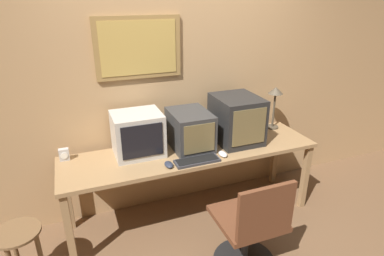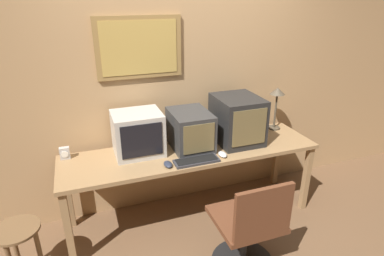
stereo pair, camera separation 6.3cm
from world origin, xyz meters
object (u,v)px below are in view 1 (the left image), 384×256
at_px(mouse_near_keyboard, 223,154).
at_px(side_stool, 20,245).
at_px(monitor_left, 138,134).
at_px(monitor_right, 236,119).
at_px(desk_lamp, 275,97).
at_px(desk_clock, 64,155).
at_px(monitor_center, 190,130).
at_px(mouse_far_corner, 169,165).
at_px(office_chair, 251,231).
at_px(keyboard_main, 197,161).

relative_size(mouse_near_keyboard, side_stool, 0.22).
relative_size(monitor_left, side_stool, 0.85).
relative_size(monitor_right, desk_lamp, 1.07).
relative_size(mouse_near_keyboard, desk_clock, 1.02).
relative_size(monitor_center, monitor_right, 0.96).
xyz_separation_m(monitor_right, desk_clock, (-1.56, 0.17, -0.17)).
xyz_separation_m(mouse_far_corner, desk_lamp, (1.28, 0.40, 0.32)).
xyz_separation_m(mouse_far_corner, desk_clock, (-0.80, 0.43, 0.04)).
xyz_separation_m(monitor_right, desk_lamp, (0.52, 0.14, 0.12)).
bearing_deg(office_chair, mouse_far_corner, 129.68).
bearing_deg(monitor_center, monitor_right, -3.06).
bearing_deg(office_chair, desk_clock, 141.82).
xyz_separation_m(desk_clock, office_chair, (1.27, -1.00, -0.41)).
height_order(desk_clock, desk_lamp, desk_lamp).
bearing_deg(monitor_left, keyboard_main, -38.79).
xyz_separation_m(monitor_center, side_stool, (-1.47, -0.38, -0.53)).
distance_m(monitor_left, desk_lamp, 1.47).
xyz_separation_m(monitor_center, desk_lamp, (0.99, 0.12, 0.17)).
xyz_separation_m(monitor_center, mouse_far_corner, (-0.30, -0.29, -0.15)).
bearing_deg(side_stool, keyboard_main, 3.24).
relative_size(monitor_left, monitor_right, 0.88).
xyz_separation_m(monitor_center, mouse_near_keyboard, (0.20, -0.28, -0.15)).
bearing_deg(keyboard_main, side_stool, -176.76).
height_order(desk_lamp, side_stool, desk_lamp).
bearing_deg(mouse_near_keyboard, side_stool, -176.63).
distance_m(keyboard_main, side_stool, 1.47).
bearing_deg(keyboard_main, desk_lamp, 21.82).
height_order(mouse_near_keyboard, side_stool, mouse_near_keyboard).
xyz_separation_m(monitor_right, mouse_near_keyboard, (-0.26, -0.26, -0.20)).
bearing_deg(mouse_far_corner, office_chair, -50.32).
bearing_deg(side_stool, monitor_right, 10.37).
bearing_deg(monitor_left, mouse_far_corner, -61.73).
bearing_deg(monitor_right, desk_clock, 173.75).
height_order(monitor_right, desk_clock, monitor_right).
bearing_deg(office_chair, mouse_near_keyboard, 86.99).
height_order(monitor_center, mouse_far_corner, monitor_center).
bearing_deg(side_stool, desk_clock, 54.63).
bearing_deg(keyboard_main, monitor_left, 141.21).
relative_size(monitor_center, desk_clock, 4.31).
xyz_separation_m(office_chair, side_stool, (-1.64, 0.47, 0.00)).
xyz_separation_m(monitor_right, keyboard_main, (-0.52, -0.27, -0.21)).
distance_m(desk_clock, office_chair, 1.67).
height_order(mouse_far_corner, desk_lamp, desk_lamp).
bearing_deg(monitor_center, mouse_far_corner, -136.22).
relative_size(monitor_right, desk_clock, 4.49).
relative_size(keyboard_main, mouse_near_keyboard, 3.55).
bearing_deg(keyboard_main, desk_clock, 156.99).
bearing_deg(side_stool, mouse_far_corner, 4.54).
bearing_deg(monitor_center, desk_lamp, 6.73).
height_order(monitor_right, side_stool, monitor_right).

